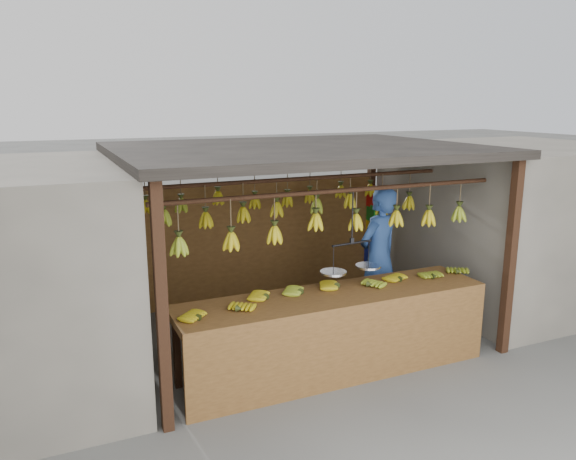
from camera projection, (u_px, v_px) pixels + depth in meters
name	position (u px, v px, depth m)	size (l,w,h in m)	color
ground	(297.00, 333.00, 7.25)	(80.00, 80.00, 0.00)	#5B5B57
stall	(287.00, 178.00, 7.10)	(4.30, 3.30, 2.40)	black
neighbor_right	(515.00, 222.00, 8.42)	(3.00, 3.00, 2.30)	slate
counter	(339.00, 314.00, 5.96)	(3.57, 0.79, 0.96)	brown
hanging_bananas	(298.00, 210.00, 6.89)	(3.53, 2.23, 0.39)	#92A523
balance_scale	(351.00, 265.00, 6.17)	(0.75, 0.32, 0.90)	black
vendor	(379.00, 256.00, 7.40)	(0.67, 0.44, 1.84)	#3359A5
bag_bundles	(372.00, 224.00, 9.00)	(0.08, 0.26, 1.28)	red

